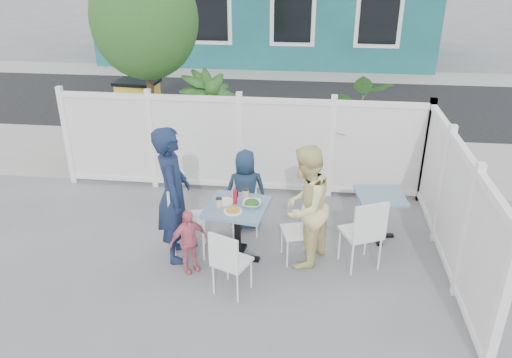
# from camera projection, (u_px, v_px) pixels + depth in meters

# --- Properties ---
(ground) EXTENTS (80.00, 80.00, 0.00)m
(ground) POSITION_uv_depth(u_px,v_px,m) (205.00, 276.00, 6.19)
(ground) COLOR slate
(near_sidewalk) EXTENTS (24.00, 2.60, 0.01)m
(near_sidewalk) POSITION_uv_depth(u_px,v_px,m) (246.00, 157.00, 9.60)
(near_sidewalk) COLOR gray
(near_sidewalk) RESTS_ON ground
(street) EXTENTS (24.00, 5.00, 0.01)m
(street) POSITION_uv_depth(u_px,v_px,m) (265.00, 102.00, 12.92)
(street) COLOR black
(street) RESTS_ON ground
(far_sidewalk) EXTENTS (24.00, 1.60, 0.01)m
(far_sidewalk) POSITION_uv_depth(u_px,v_px,m) (275.00, 74.00, 15.70)
(far_sidewalk) COLOR gray
(far_sidewalk) RESTS_ON ground
(fence_back) EXTENTS (5.86, 0.08, 1.60)m
(fence_back) POSITION_uv_depth(u_px,v_px,m) (240.00, 147.00, 8.00)
(fence_back) COLOR white
(fence_back) RESTS_ON ground
(fence_right) EXTENTS (0.08, 3.66, 1.60)m
(fence_right) POSITION_uv_depth(u_px,v_px,m) (453.00, 211.00, 6.09)
(fence_right) COLOR white
(fence_right) RESTS_ON ground
(tree) EXTENTS (1.80, 1.62, 3.59)m
(tree) POSITION_uv_depth(u_px,v_px,m) (144.00, 20.00, 8.21)
(tree) COLOR #382316
(tree) RESTS_ON ground
(utility_cabinet) EXTENTS (0.76, 0.58, 1.33)m
(utility_cabinet) POSITION_uv_depth(u_px,v_px,m) (140.00, 117.00, 9.72)
(utility_cabinet) COLOR gold
(utility_cabinet) RESTS_ON ground
(potted_shrub_a) EXTENTS (1.42, 1.42, 1.79)m
(potted_shrub_a) POSITION_uv_depth(u_px,v_px,m) (207.00, 124.00, 8.65)
(potted_shrub_a) COLOR #234A1D
(potted_shrub_a) RESTS_ON ground
(potted_shrub_b) EXTENTS (1.91, 1.96, 1.66)m
(potted_shrub_b) POSITION_uv_depth(u_px,v_px,m) (354.00, 136.00, 8.33)
(potted_shrub_b) COLOR #234A1D
(potted_shrub_b) RESTS_ON ground
(main_table) EXTENTS (0.84, 0.84, 0.78)m
(main_table) POSITION_uv_depth(u_px,v_px,m) (237.00, 218.00, 6.29)
(main_table) COLOR #3D627A
(main_table) RESTS_ON ground
(spare_table) EXTENTS (0.71, 0.71, 0.67)m
(spare_table) POSITION_uv_depth(u_px,v_px,m) (380.00, 204.00, 6.80)
(spare_table) COLOR #3D627A
(spare_table) RESTS_ON ground
(chair_left) EXTENTS (0.52, 0.54, 1.01)m
(chair_left) POSITION_uv_depth(u_px,v_px,m) (181.00, 214.00, 6.42)
(chair_left) COLOR white
(chair_left) RESTS_ON ground
(chair_right) EXTENTS (0.46, 0.47, 0.84)m
(chair_right) POSITION_uv_depth(u_px,v_px,m) (302.00, 226.00, 6.34)
(chair_right) COLOR white
(chair_right) RESTS_ON ground
(chair_back) EXTENTS (0.45, 0.44, 0.84)m
(chair_back) POSITION_uv_depth(u_px,v_px,m) (244.00, 199.00, 6.99)
(chair_back) COLOR white
(chair_back) RESTS_ON ground
(chair_near) EXTENTS (0.50, 0.49, 0.85)m
(chair_near) POSITION_uv_depth(u_px,v_px,m) (229.00, 259.00, 5.67)
(chair_near) COLOR white
(chair_near) RESTS_ON ground
(chair_spare) EXTENTS (0.58, 0.57, 0.97)m
(chair_spare) POSITION_uv_depth(u_px,v_px,m) (365.00, 230.00, 6.11)
(chair_spare) COLOR white
(chair_spare) RESTS_ON ground
(man) EXTENTS (0.57, 0.74, 1.79)m
(man) POSITION_uv_depth(u_px,v_px,m) (173.00, 195.00, 6.22)
(man) COLOR #152241
(man) RESTS_ON ground
(woman) EXTENTS (0.86, 0.95, 1.59)m
(woman) POSITION_uv_depth(u_px,v_px,m) (305.00, 207.00, 6.15)
(woman) COLOR yellow
(woman) RESTS_ON ground
(boy) EXTENTS (0.64, 0.48, 1.18)m
(boy) POSITION_uv_depth(u_px,v_px,m) (246.00, 190.00, 7.03)
(boy) COLOR #192D47
(boy) RESTS_ON ground
(toddler) EXTENTS (0.52, 0.48, 0.85)m
(toddler) POSITION_uv_depth(u_px,v_px,m) (188.00, 241.00, 6.12)
(toddler) COLOR #DB6A81
(toddler) RESTS_ON ground
(plate_main) EXTENTS (0.23, 0.23, 0.01)m
(plate_main) POSITION_uv_depth(u_px,v_px,m) (233.00, 211.00, 6.07)
(plate_main) COLOR white
(plate_main) RESTS_ON main_table
(plate_side) EXTENTS (0.23, 0.23, 0.02)m
(plate_side) POSITION_uv_depth(u_px,v_px,m) (225.00, 202.00, 6.29)
(plate_side) COLOR white
(plate_side) RESTS_ON main_table
(salad_bowl) EXTENTS (0.23, 0.23, 0.06)m
(salad_bowl) POSITION_uv_depth(u_px,v_px,m) (252.00, 204.00, 6.20)
(salad_bowl) COLOR white
(salad_bowl) RESTS_ON main_table
(coffee_cup_a) EXTENTS (0.07, 0.07, 0.11)m
(coffee_cup_a) POSITION_uv_depth(u_px,v_px,m) (219.00, 203.00, 6.16)
(coffee_cup_a) COLOR beige
(coffee_cup_a) RESTS_ON main_table
(coffee_cup_b) EXTENTS (0.09, 0.09, 0.13)m
(coffee_cup_b) POSITION_uv_depth(u_px,v_px,m) (246.00, 194.00, 6.35)
(coffee_cup_b) COLOR beige
(coffee_cup_b) RESTS_ON main_table
(ketchup_bottle) EXTENTS (0.06, 0.06, 0.18)m
(ketchup_bottle) POSITION_uv_depth(u_px,v_px,m) (235.00, 197.00, 6.23)
(ketchup_bottle) COLOR #AC1222
(ketchup_bottle) RESTS_ON main_table
(salt_shaker) EXTENTS (0.03, 0.03, 0.07)m
(salt_shaker) POSITION_uv_depth(u_px,v_px,m) (233.00, 194.00, 6.44)
(salt_shaker) COLOR white
(salt_shaker) RESTS_ON main_table
(pepper_shaker) EXTENTS (0.03, 0.03, 0.07)m
(pepper_shaker) POSITION_uv_depth(u_px,v_px,m) (237.00, 194.00, 6.42)
(pepper_shaker) COLOR black
(pepper_shaker) RESTS_ON main_table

